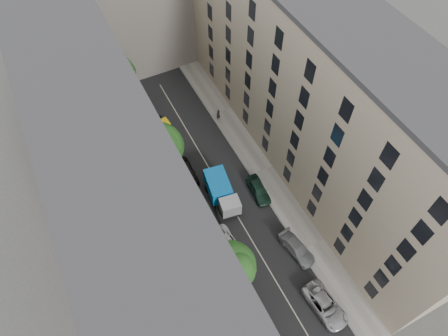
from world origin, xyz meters
TOP-DOWN VIEW (x-y plane):
  - ground at (0.00, 0.00)m, footprint 120.00×120.00m
  - road_surface at (0.00, 0.00)m, footprint 8.00×44.00m
  - sidewalk_left at (-5.50, 0.00)m, footprint 3.00×44.00m
  - sidewalk_right at (5.50, 0.00)m, footprint 3.00×44.00m
  - building_left at (-11.00, 0.00)m, footprint 8.00×44.00m
  - building_right at (11.00, 0.00)m, footprint 8.00×44.00m
  - tarp_truck at (-0.60, -1.40)m, footprint 3.10×6.11m
  - car_left_1 at (-3.60, -11.40)m, footprint 1.56×4.40m
  - car_left_2 at (-2.80, -7.33)m, footprint 2.88×5.33m
  - car_left_3 at (-3.60, -0.20)m, footprint 2.03×4.50m
  - car_left_4 at (-2.80, 3.40)m, footprint 1.82×4.34m
  - car_left_5 at (-2.80, 11.00)m, footprint 2.03×4.48m
  - car_right_0 at (2.80, -17.00)m, footprint 2.79×5.30m
  - car_right_1 at (3.60, -10.80)m, footprint 2.54×4.76m
  - car_right_2 at (3.60, -2.60)m, footprint 2.04×4.33m
  - tree_near at (-4.50, -11.42)m, footprint 4.98×4.66m
  - tree_mid at (-5.10, 4.61)m, footprint 5.71×5.50m
  - tree_far at (-5.67, 18.91)m, footprint 5.21×4.93m
  - lamp_post at (-5.71, -3.63)m, footprint 0.36×0.36m
  - pedestrian at (4.56, 9.92)m, footprint 0.70×0.57m

SIDE VIEW (x-z plane):
  - ground at x=0.00m, z-range 0.00..0.00m
  - road_surface at x=0.00m, z-range 0.00..0.02m
  - sidewalk_left at x=-5.50m, z-range 0.00..0.15m
  - sidewalk_right at x=5.50m, z-range 0.00..0.15m
  - car_left_3 at x=-3.60m, z-range 0.00..1.28m
  - car_right_1 at x=3.60m, z-range 0.00..1.31m
  - car_left_2 at x=-2.80m, z-range 0.00..1.42m
  - car_right_0 at x=2.80m, z-range 0.00..1.42m
  - car_left_5 at x=-2.80m, z-range 0.00..1.43m
  - car_right_2 at x=3.60m, z-range 0.00..1.43m
  - car_left_1 at x=-3.60m, z-range 0.00..1.44m
  - car_left_4 at x=-2.80m, z-range 0.00..1.47m
  - pedestrian at x=4.56m, z-range 0.15..1.81m
  - tarp_truck at x=-0.60m, z-range 0.14..2.82m
  - lamp_post at x=-5.71m, z-range 0.91..7.74m
  - tree_far at x=-5.67m, z-range 1.27..8.80m
  - tree_mid at x=-5.10m, z-range 1.24..9.22m
  - tree_near at x=-4.50m, z-range 1.63..10.05m
  - building_left at x=-11.00m, z-range 0.00..20.00m
  - building_right at x=11.00m, z-range 0.00..20.00m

